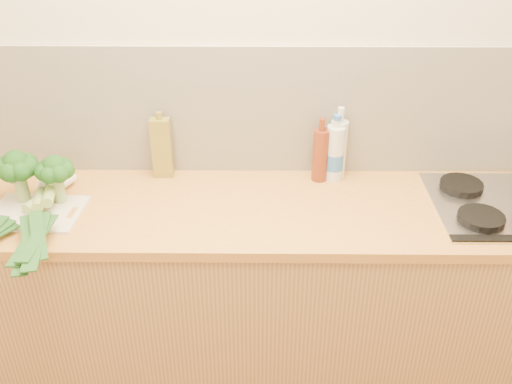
# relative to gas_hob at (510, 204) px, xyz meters

# --- Properties ---
(room_shell) EXTENTS (3.50, 3.50, 3.50)m
(room_shell) POSITION_rel_gas_hob_xyz_m (-1.02, 0.29, 0.26)
(room_shell) COLOR beige
(room_shell) RESTS_ON ground
(counter) EXTENTS (3.20, 0.62, 0.90)m
(counter) POSITION_rel_gas_hob_xyz_m (-1.02, 0.00, -0.46)
(counter) COLOR tan
(counter) RESTS_ON ground
(gas_hob) EXTENTS (0.58, 0.50, 0.04)m
(gas_hob) POSITION_rel_gas_hob_xyz_m (0.00, 0.00, 0.00)
(gas_hob) COLOR silver
(gas_hob) RESTS_ON counter
(chopping_board) EXTENTS (0.36, 0.27, 0.01)m
(chopping_board) POSITION_rel_gas_hob_xyz_m (-1.81, -0.06, -0.01)
(chopping_board) COLOR beige
(chopping_board) RESTS_ON counter
(broccoli_left) EXTENTS (0.16, 0.16, 0.21)m
(broccoli_left) POSITION_rel_gas_hob_xyz_m (-1.88, 0.02, 0.14)
(broccoli_left) COLOR #85A45F
(broccoli_left) RESTS_ON chopping_board
(broccoli_right) EXTENTS (0.15, 0.15, 0.20)m
(broccoli_right) POSITION_rel_gas_hob_xyz_m (-1.74, 0.01, 0.13)
(broccoli_right) COLOR #85A45F
(broccoli_right) RESTS_ON chopping_board
(leek_front) EXTENTS (0.30, 0.66, 0.04)m
(leek_front) POSITION_rel_gas_hob_xyz_m (-1.83, -0.08, 0.02)
(leek_front) COLOR white
(leek_front) RESTS_ON chopping_board
(leek_mid) EXTENTS (0.18, 0.62, 0.04)m
(leek_mid) POSITION_rel_gas_hob_xyz_m (-1.78, -0.13, 0.04)
(leek_mid) COLOR white
(leek_mid) RESTS_ON chopping_board
(leek_back) EXTENTS (0.17, 0.65, 0.04)m
(leek_back) POSITION_rel_gas_hob_xyz_m (-1.74, -0.11, 0.05)
(leek_back) COLOR white
(leek_back) RESTS_ON chopping_board
(oil_tin) EXTENTS (0.08, 0.05, 0.29)m
(oil_tin) POSITION_rel_gas_hob_xyz_m (-1.37, 0.24, 0.12)
(oil_tin) COLOR olive
(oil_tin) RESTS_ON counter
(glass_bottle) EXTENTS (0.07, 0.07, 0.31)m
(glass_bottle) POSITION_rel_gas_hob_xyz_m (-0.64, 0.24, 0.12)
(glass_bottle) COLOR silver
(glass_bottle) RESTS_ON counter
(amber_bottle) EXTENTS (0.06, 0.06, 0.27)m
(amber_bottle) POSITION_rel_gas_hob_xyz_m (-0.72, 0.21, 0.10)
(amber_bottle) COLOR maroon
(amber_bottle) RESTS_ON counter
(water_bottle) EXTENTS (0.08, 0.08, 0.27)m
(water_bottle) POSITION_rel_gas_hob_xyz_m (-0.66, 0.22, 0.10)
(water_bottle) COLOR silver
(water_bottle) RESTS_ON counter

